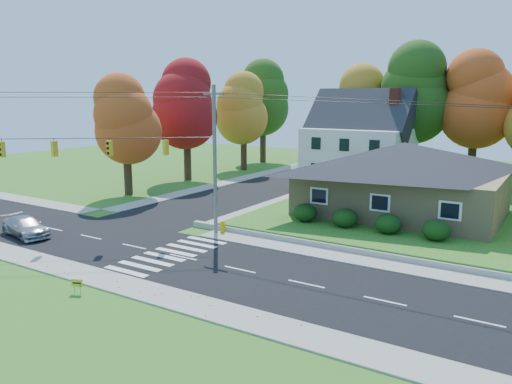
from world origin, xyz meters
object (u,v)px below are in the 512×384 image
at_px(silver_sedan, 25,227).
at_px(white_car, 306,166).
at_px(ranch_house, 402,177).
at_px(fire_hydrant, 223,227).

distance_m(silver_sedan, white_car, 36.81).
bearing_deg(silver_sedan, white_car, 6.25).
relative_size(silver_sedan, white_car, 1.06).
relative_size(ranch_house, white_car, 3.50).
relative_size(ranch_house, fire_hydrant, 16.45).
height_order(ranch_house, fire_hydrant, ranch_house).
xyz_separation_m(ranch_house, fire_hydrant, (-9.16, -10.47, -2.84)).
bearing_deg(white_car, silver_sedan, -76.54).
height_order(white_car, fire_hydrant, white_car).
relative_size(ranch_house, silver_sedan, 3.31).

